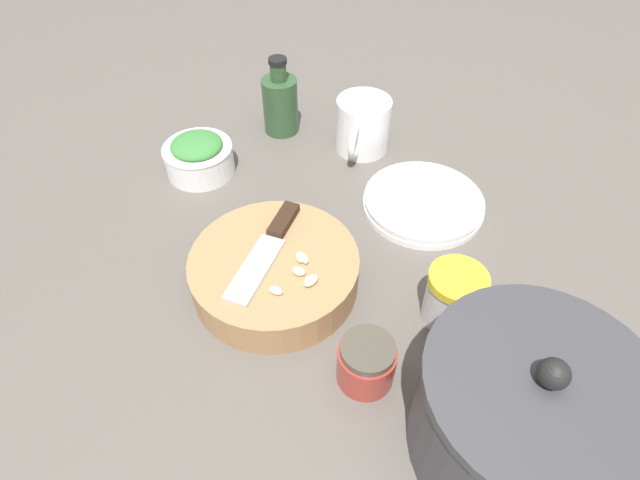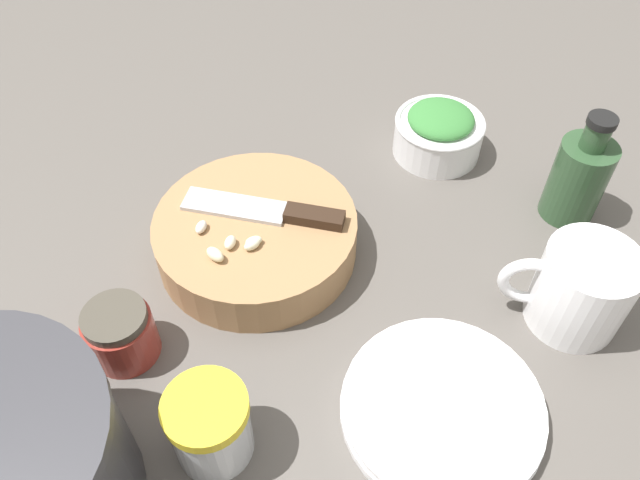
{
  "view_description": "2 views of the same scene",
  "coord_description": "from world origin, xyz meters",
  "px_view_note": "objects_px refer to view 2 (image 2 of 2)",
  "views": [
    {
      "loc": [
        0.52,
        0.02,
        0.53
      ],
      "look_at": [
        0.06,
        -0.01,
        0.05
      ],
      "focal_mm": 28.0,
      "sensor_mm": 36.0,
      "label": 1
    },
    {
      "loc": [
        0.07,
        0.4,
        0.54
      ],
      "look_at": [
        0.03,
        -0.02,
        0.06
      ],
      "focal_mm": 35.0,
      "sensor_mm": 36.0,
      "label": 2
    }
  ],
  "objects_px": {
    "cutting_board": "(256,236)",
    "herb_bowl": "(439,132)",
    "coffee_mug": "(579,289)",
    "plate_stack": "(442,408)",
    "oil_bottle": "(579,177)",
    "garlic_cloves": "(228,244)",
    "spice_jar": "(210,426)",
    "chef_knife": "(273,211)",
    "honey_jar": "(121,333)"
  },
  "relations": [
    {
      "from": "cutting_board",
      "to": "herb_bowl",
      "type": "distance_m",
      "value": 0.29
    },
    {
      "from": "coffee_mug",
      "to": "plate_stack",
      "type": "bearing_deg",
      "value": 31.94
    },
    {
      "from": "plate_stack",
      "to": "oil_bottle",
      "type": "xyz_separation_m",
      "value": [
        -0.21,
        -0.25,
        0.05
      ]
    },
    {
      "from": "cutting_board",
      "to": "oil_bottle",
      "type": "bearing_deg",
      "value": -175.33
    },
    {
      "from": "garlic_cloves",
      "to": "spice_jar",
      "type": "distance_m",
      "value": 0.19
    },
    {
      "from": "spice_jar",
      "to": "plate_stack",
      "type": "bearing_deg",
      "value": -176.36
    },
    {
      "from": "herb_bowl",
      "to": "oil_bottle",
      "type": "distance_m",
      "value": 0.18
    },
    {
      "from": "herb_bowl",
      "to": "coffee_mug",
      "type": "bearing_deg",
      "value": 106.5
    },
    {
      "from": "garlic_cloves",
      "to": "oil_bottle",
      "type": "bearing_deg",
      "value": -170.43
    },
    {
      "from": "garlic_cloves",
      "to": "chef_knife",
      "type": "bearing_deg",
      "value": -137.26
    },
    {
      "from": "plate_stack",
      "to": "herb_bowl",
      "type": "bearing_deg",
      "value": -101.3
    },
    {
      "from": "garlic_cloves",
      "to": "oil_bottle",
      "type": "height_order",
      "value": "oil_bottle"
    },
    {
      "from": "coffee_mug",
      "to": "honey_jar",
      "type": "distance_m",
      "value": 0.45
    },
    {
      "from": "garlic_cloves",
      "to": "coffee_mug",
      "type": "xyz_separation_m",
      "value": [
        -0.35,
        0.08,
        -0.01
      ]
    },
    {
      "from": "coffee_mug",
      "to": "plate_stack",
      "type": "xyz_separation_m",
      "value": [
        0.15,
        0.1,
        -0.04
      ]
    },
    {
      "from": "garlic_cloves",
      "to": "spice_jar",
      "type": "height_order",
      "value": "spice_jar"
    },
    {
      "from": "coffee_mug",
      "to": "chef_knife",
      "type": "bearing_deg",
      "value": -22.77
    },
    {
      "from": "spice_jar",
      "to": "oil_bottle",
      "type": "bearing_deg",
      "value": -148.12
    },
    {
      "from": "cutting_board",
      "to": "chef_knife",
      "type": "height_order",
      "value": "chef_knife"
    },
    {
      "from": "spice_jar",
      "to": "honey_jar",
      "type": "xyz_separation_m",
      "value": [
        0.09,
        -0.11,
        -0.01
      ]
    },
    {
      "from": "honey_jar",
      "to": "oil_bottle",
      "type": "xyz_separation_m",
      "value": [
        -0.51,
        -0.15,
        0.03
      ]
    },
    {
      "from": "chef_knife",
      "to": "honey_jar",
      "type": "xyz_separation_m",
      "value": [
        0.15,
        0.13,
        -0.03
      ]
    },
    {
      "from": "herb_bowl",
      "to": "plate_stack",
      "type": "xyz_separation_m",
      "value": [
        0.07,
        0.37,
        -0.02
      ]
    },
    {
      "from": "cutting_board",
      "to": "honey_jar",
      "type": "height_order",
      "value": "honey_jar"
    },
    {
      "from": "honey_jar",
      "to": "cutting_board",
      "type": "bearing_deg",
      "value": -138.16
    },
    {
      "from": "spice_jar",
      "to": "chef_knife",
      "type": "bearing_deg",
      "value": -105.12
    },
    {
      "from": "chef_knife",
      "to": "honey_jar",
      "type": "height_order",
      "value": "chef_knife"
    },
    {
      "from": "garlic_cloves",
      "to": "honey_jar",
      "type": "distance_m",
      "value": 0.14
    },
    {
      "from": "cutting_board",
      "to": "spice_jar",
      "type": "bearing_deg",
      "value": 79.32
    },
    {
      "from": "cutting_board",
      "to": "chef_knife",
      "type": "relative_size",
      "value": 1.24
    },
    {
      "from": "spice_jar",
      "to": "oil_bottle",
      "type": "relative_size",
      "value": 0.57
    },
    {
      "from": "cutting_board",
      "to": "herb_bowl",
      "type": "height_order",
      "value": "herb_bowl"
    },
    {
      "from": "herb_bowl",
      "to": "honey_jar",
      "type": "distance_m",
      "value": 0.46
    },
    {
      "from": "herb_bowl",
      "to": "chef_knife",
      "type": "bearing_deg",
      "value": 33.88
    },
    {
      "from": "plate_stack",
      "to": "cutting_board",
      "type": "bearing_deg",
      "value": -52.33
    },
    {
      "from": "chef_knife",
      "to": "herb_bowl",
      "type": "relative_size",
      "value": 1.55
    },
    {
      "from": "spice_jar",
      "to": "plate_stack",
      "type": "relative_size",
      "value": 0.42
    },
    {
      "from": "spice_jar",
      "to": "plate_stack",
      "type": "distance_m",
      "value": 0.21
    },
    {
      "from": "chef_knife",
      "to": "spice_jar",
      "type": "bearing_deg",
      "value": -177.23
    },
    {
      "from": "chef_knife",
      "to": "plate_stack",
      "type": "relative_size",
      "value": 0.95
    },
    {
      "from": "plate_stack",
      "to": "oil_bottle",
      "type": "relative_size",
      "value": 1.34
    },
    {
      "from": "spice_jar",
      "to": "coffee_mug",
      "type": "distance_m",
      "value": 0.38
    },
    {
      "from": "coffee_mug",
      "to": "garlic_cloves",
      "type": "bearing_deg",
      "value": -13.16
    },
    {
      "from": "chef_knife",
      "to": "coffee_mug",
      "type": "bearing_deg",
      "value": -94.89
    },
    {
      "from": "spice_jar",
      "to": "oil_bottle",
      "type": "xyz_separation_m",
      "value": [
        -0.42,
        -0.26,
        0.02
      ]
    },
    {
      "from": "coffee_mug",
      "to": "honey_jar",
      "type": "xyz_separation_m",
      "value": [
        0.45,
        0.0,
        -0.02
      ]
    },
    {
      "from": "chef_knife",
      "to": "oil_bottle",
      "type": "height_order",
      "value": "oil_bottle"
    },
    {
      "from": "cutting_board",
      "to": "oil_bottle",
      "type": "relative_size",
      "value": 1.59
    },
    {
      "from": "garlic_cloves",
      "to": "spice_jar",
      "type": "relative_size",
      "value": 0.92
    },
    {
      "from": "spice_jar",
      "to": "coffee_mug",
      "type": "bearing_deg",
      "value": -163.21
    }
  ]
}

